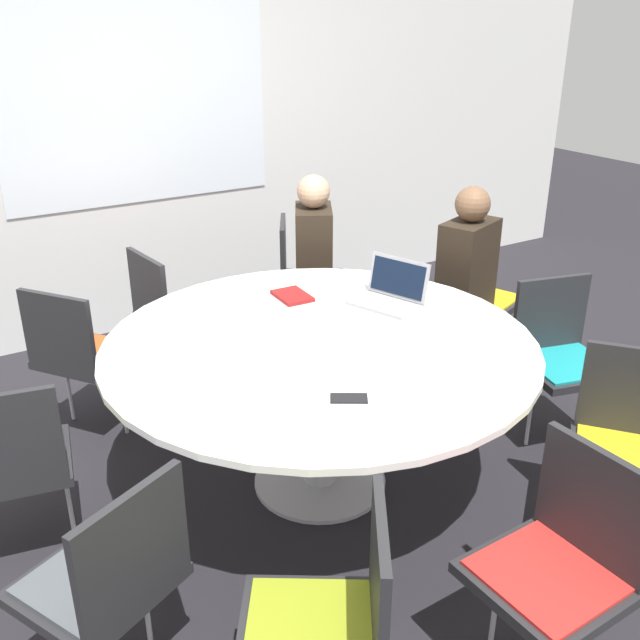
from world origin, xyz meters
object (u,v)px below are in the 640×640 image
object	(u,v)px
chair_2	(171,308)
spiral_notebook	(292,296)
chair_8	(629,437)
person_1	(316,255)
chair_0	(473,288)
laptop	(391,293)
person_0	(469,272)
chair_7	(562,556)
chair_1	(303,272)
chair_5	(109,573)
chair_9	(561,349)
chair_3	(79,349)
cell_phone	(349,398)
chair_6	(333,617)
chair_4	(10,458)

from	to	relation	value
chair_2	spiral_notebook	world-z (taller)	chair_2
chair_8	person_1	size ratio (longest dim) A/B	0.71
chair_0	laptop	xyz separation A→B (m)	(-0.96, -0.42, 0.31)
laptop	person_0	bearing A→B (deg)	88.96
chair_0	chair_7	world-z (taller)	same
chair_1	chair_5	xyz separation A→B (m)	(-1.90, -2.06, 0.00)
laptop	chair_1	bearing A→B (deg)	150.33
chair_1	chair_8	xyz separation A→B (m)	(0.13, -2.41, 0.00)
chair_8	chair_9	distance (m)	0.82
chair_1	person_1	world-z (taller)	person_1
chair_2	person_0	size ratio (longest dim) A/B	0.71
person_0	chair_9	bearing A→B (deg)	69.39
chair_5	person_0	world-z (taller)	person_0
chair_8	chair_3	bearing A→B (deg)	1.42
chair_1	cell_phone	world-z (taller)	chair_1
chair_8	chair_0	bearing A→B (deg)	-60.01
chair_6	chair_9	world-z (taller)	same
spiral_notebook	chair_4	bearing A→B (deg)	-167.38
cell_phone	chair_4	bearing A→B (deg)	148.93
chair_8	cell_phone	bearing A→B (deg)	26.38
chair_2	chair_0	bearing A→B (deg)	61.34
chair_7	cell_phone	size ratio (longest dim) A/B	5.42
chair_0	chair_5	xyz separation A→B (m)	(-2.64, -1.24, 0.00)
chair_3	chair_5	bearing A→B (deg)	-47.03
chair_3	cell_phone	xyz separation A→B (m)	(0.65, -1.52, 0.26)
chair_9	person_1	xyz separation A→B (m)	(-0.59, 1.45, 0.20)
chair_6	person_0	world-z (taller)	person_0
chair_9	spiral_notebook	xyz separation A→B (m)	(-1.14, 0.78, 0.27)
chair_5	person_1	xyz separation A→B (m)	(1.85, 1.81, 0.20)
chair_5	cell_phone	size ratio (longest dim) A/B	5.42
chair_2	chair_9	size ratio (longest dim) A/B	1.00
chair_5	chair_2	bearing A→B (deg)	38.61
chair_6	person_1	distance (m)	2.69
chair_1	chair_7	bearing A→B (deg)	16.74
chair_0	chair_4	xyz separation A→B (m)	(-2.79, -0.43, 0.00)
person_1	laptop	bearing A→B (deg)	20.37
chair_8	chair_9	size ratio (longest dim) A/B	1.00
chair_9	laptop	bearing A→B (deg)	-16.60
chair_6	laptop	world-z (taller)	laptop
chair_4	chair_9	xyz separation A→B (m)	(2.59, -0.45, 0.00)
chair_8	chair_9	bearing A→B (deg)	-68.81
laptop	cell_phone	bearing A→B (deg)	-65.70
chair_0	cell_phone	world-z (taller)	chair_0
person_0	person_1	xyz separation A→B (m)	(-0.60, 0.73, 0.00)
chair_1	person_0	bearing A→B (deg)	59.25
chair_0	laptop	size ratio (longest dim) A/B	2.13
chair_9	spiral_notebook	size ratio (longest dim) A/B	3.92
chair_2	spiral_notebook	bearing A→B (deg)	18.42
chair_7	spiral_notebook	bearing A→B (deg)	-2.92
chair_8	chair_6	bearing A→B (deg)	57.15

